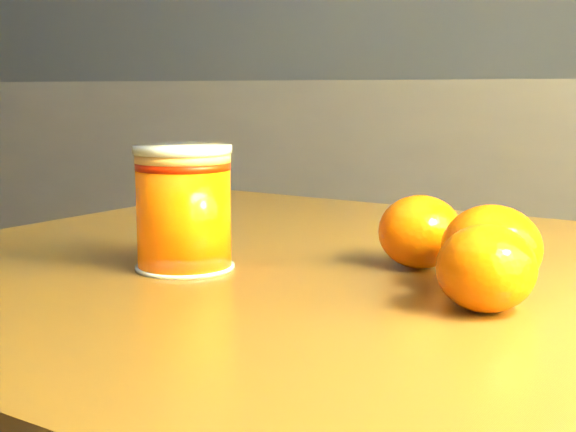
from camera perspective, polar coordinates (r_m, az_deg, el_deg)
The scene contains 6 objects.
kitchen_counter at distance 2.20m, azimuth -1.34°, elevation -2.28°, with size 3.15×0.60×0.90m, color #56575C.
table at distance 0.64m, azimuth 12.29°, elevation -12.99°, with size 1.02×0.74×0.74m.
juice_glass at distance 0.65m, azimuth -7.42°, elevation 0.56°, with size 0.08×0.08×0.10m.
orange_front at distance 0.66m, azimuth 9.37°, elevation -1.11°, with size 0.07×0.07×0.06m, color #DF6004.
orange_back at distance 0.54m, azimuth 13.91°, elevation -3.64°, with size 0.07×0.07×0.06m, color #DF6004.
orange_extra at distance 0.59m, azimuth 14.27°, elevation -2.26°, with size 0.07×0.07×0.06m, color #DF6004.
Camera 1 is at (1.14, -0.38, 0.88)m, focal length 50.00 mm.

